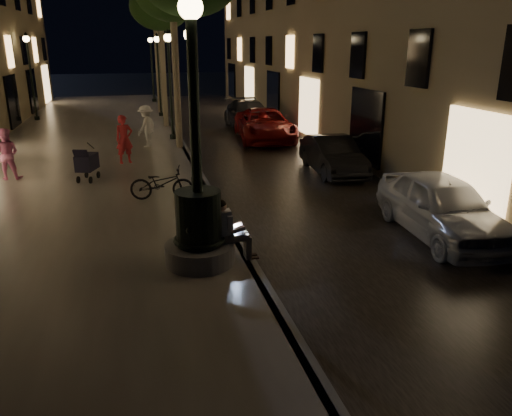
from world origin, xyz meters
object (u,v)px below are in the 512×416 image
object	(u,v)px
tree_third	(160,7)
pedestrian_red	(124,139)
seated_man_laptop	(229,228)
lamp_curb_c	(158,64)
lamp_curb_d	(152,60)
stroller	(87,162)
car_front	(442,206)
tree_far	(154,8)
lamp_left_c	(30,65)
bicycle	(162,183)
car_second	(333,155)
fountain_lamppost	(198,215)
lamp_curb_b	(170,71)
pedestrian_white	(146,126)
pedestrian_pink	(6,154)
car_rear	(249,115)
lamp_curb_a	(192,85)
car_third	(265,125)

from	to	relation	value
tree_third	pedestrian_red	bearing A→B (deg)	-104.00
seated_man_laptop	pedestrian_red	xyz separation A→B (m)	(-2.04, 9.47, 0.19)
lamp_curb_c	lamp_curb_d	distance (m)	8.00
stroller	car_front	xyz separation A→B (m)	(8.47, -6.59, -0.06)
tree_far	lamp_left_c	size ratio (longest dim) A/B	1.56
tree_third	car_front	size ratio (longest dim) A/B	1.65
pedestrian_red	bicycle	distance (m)	5.07
lamp_curb_c	pedestrian_red	size ratio (longest dim) A/B	2.73
lamp_curb_c	lamp_left_c	xyz separation A→B (m)	(-7.10, 0.00, 0.00)
car_front	car_second	bearing A→B (deg)	95.70
lamp_curb_d	fountain_lamppost	bearing A→B (deg)	-91.34
lamp_curb_b	pedestrian_white	bearing A→B (deg)	-127.72
lamp_curb_d	pedestrian_pink	xyz separation A→B (m)	(-5.82, -21.97, -2.21)
lamp_curb_d	tree_third	bearing A→B (deg)	-90.00
pedestrian_pink	lamp_curb_c	bearing A→B (deg)	-105.80
tree_far	car_second	xyz separation A→B (m)	(4.91, -17.10, -5.78)
tree_third	car_rear	xyz separation A→B (m)	(4.32, -1.00, -5.39)
car_front	pedestrian_pink	world-z (taller)	pedestrian_pink
pedestrian_pink	pedestrian_white	xyz separation A→B (m)	(4.60, 4.39, 0.05)
lamp_curb_b	lamp_curb_a	bearing A→B (deg)	-90.00
tree_third	pedestrian_pink	xyz separation A→B (m)	(-5.82, -9.97, -5.11)
lamp_curb_a	bicycle	bearing A→B (deg)	-127.41
fountain_lamppost	bicycle	bearing A→B (deg)	95.44
seated_man_laptop	bicycle	size ratio (longest dim) A/B	0.72
pedestrian_pink	pedestrian_white	world-z (taller)	pedestrian_white
car_second	pedestrian_red	world-z (taller)	pedestrian_red
tree_third	tree_far	world-z (taller)	tree_far
car_third	pedestrian_white	distance (m)	5.66
lamp_left_c	car_third	world-z (taller)	lamp_left_c
tree_far	lamp_curb_c	distance (m)	3.77
car_front	pedestrian_red	bearing A→B (deg)	133.47
tree_far	car_third	xyz separation A→B (m)	(4.22, -10.38, -5.69)
fountain_lamppost	pedestrian_pink	size ratio (longest dim) A/B	3.14
lamp_curb_b	car_rear	distance (m)	5.82
car_second	car_third	size ratio (longest dim) A/B	0.74
fountain_lamppost	lamp_curb_d	size ratio (longest dim) A/B	1.08
car_front	car_third	xyz separation A→B (m)	(-0.86, 13.05, -0.00)
pedestrian_red	lamp_curb_c	bearing A→B (deg)	61.24
lamp_curb_b	car_third	distance (m)	4.99
lamp_curb_c	pedestrian_white	bearing A→B (deg)	-97.26
lamp_curb_b	car_third	bearing A→B (deg)	-5.04
tree_far	car_front	world-z (taller)	tree_far
lamp_curb_a	pedestrian_red	distance (m)	4.61
pedestrian_white	car_second	bearing A→B (deg)	82.48
car_second	pedestrian_white	bearing A→B (deg)	141.49
pedestrian_white	tree_far	bearing A→B (deg)	-152.30
fountain_lamppost	pedestrian_red	distance (m)	9.58
lamp_curb_c	pedestrian_white	world-z (taller)	lamp_curb_c
pedestrian_red	fountain_lamppost	bearing A→B (deg)	-100.58
car_rear	bicycle	distance (m)	13.62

